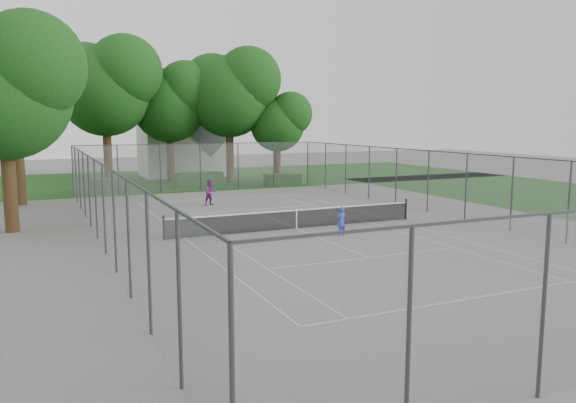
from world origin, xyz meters
name	(u,v)px	position (x,y,z in m)	size (l,w,h in m)	color
ground	(297,229)	(0.00, 0.00, 0.00)	(120.00, 120.00, 0.00)	#64625F
grass_far	(174,179)	(0.00, 26.00, 0.00)	(60.00, 20.00, 0.00)	#163F12
court_markings	(297,229)	(0.00, 0.00, 0.01)	(11.03, 23.83, 0.01)	silver
tennis_net	(297,218)	(0.00, 0.00, 0.51)	(12.87, 0.10, 1.10)	black
perimeter_fence	(297,192)	(0.00, 0.00, 1.81)	(18.08, 34.08, 3.52)	#38383D
tree_far_left	(106,83)	(-5.89, 22.54, 8.14)	(8.24, 7.53, 11.85)	#382514
tree_far_midleft	(170,99)	(-0.73, 23.32, 6.98)	(7.07, 6.46, 10.16)	#382514
tree_far_midright	(230,90)	(4.01, 21.61, 7.80)	(7.90, 7.21, 11.35)	#382514
tree_far_right	(278,120)	(7.86, 20.37, 5.26)	(5.33, 4.87, 7.67)	#382514
tree_side_back	(16,93)	(-12.14, 14.11, 6.85)	(6.94, 6.33, 9.97)	#382514
tree_side_front	(4,82)	(-12.38, 4.74, 6.90)	(6.99, 6.38, 10.04)	#382514
hedge_left	(116,185)	(-5.99, 18.64, 0.47)	(3.75, 1.12, 0.94)	#1A4516
hedge_mid	(199,180)	(0.37, 18.90, 0.59)	(3.76, 1.08, 1.18)	#1A4516
hedge_right	(283,179)	(7.13, 17.83, 0.44)	(2.96, 1.09, 0.89)	#1A4516
house	(183,135)	(1.70, 29.09, 3.90)	(7.78, 6.03, 9.69)	beige
girl_player	(341,221)	(1.12, -2.37, 0.67)	(0.49, 0.32, 1.33)	blue
woman_player	(210,192)	(-1.55, 9.23, 0.79)	(0.77, 0.60, 1.58)	#792877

